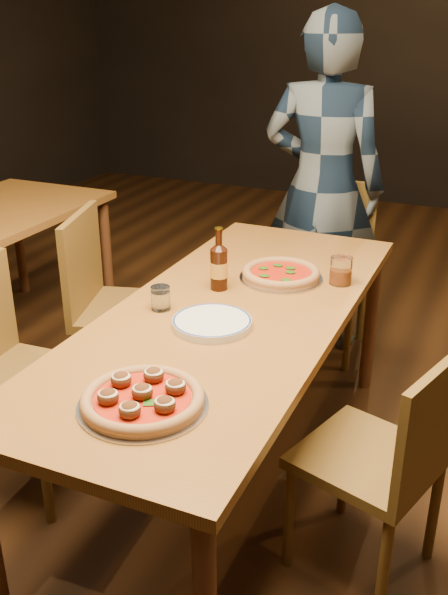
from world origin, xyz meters
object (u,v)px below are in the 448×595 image
at_px(chair_end, 323,269).
at_px(diner, 323,187).
at_px(table_main, 230,328).
at_px(plate_stack, 212,323).
at_px(chair_main_e, 368,456).
at_px(beer_bottle, 219,268).
at_px(water_glass, 161,298).
at_px(chair_main_sw, 130,309).
at_px(pizza_meatball, 143,398).
at_px(chair_main_nw, 25,378).
at_px(pizza_margherita, 281,274).
at_px(amber_glass, 341,271).

bearing_deg(chair_end, diner, 116.61).
bearing_deg(table_main, plate_stack, -90.78).
xyz_separation_m(table_main, chair_main_e, (0.58, -0.22, -0.24)).
bearing_deg(beer_bottle, water_glass, -113.90).
height_order(chair_main_sw, chair_main_e, chair_main_sw).
relative_size(pizza_meatball, diner, 0.20).
bearing_deg(diner, pizza_meatball, 89.63).
bearing_deg(chair_end, chair_main_nw, -117.24).
bearing_deg(chair_main_e, chair_main_sw, -97.83).
bearing_deg(plate_stack, chair_end, 89.41).
relative_size(beer_bottle, diner, 0.14).
height_order(pizza_margherita, water_glass, water_glass).
height_order(chair_main_nw, beer_bottle, beer_bottle).
distance_m(beer_bottle, water_glass, 0.29).
bearing_deg(pizza_meatball, plate_stack, 93.78).
bearing_deg(beer_bottle, chair_main_e, -29.12).
relative_size(chair_main_sw, plate_stack, 3.58).
height_order(chair_main_nw, chair_main_sw, chair_main_sw).
distance_m(chair_end, diner, 0.43).
relative_size(chair_main_sw, amber_glass, 8.89).
height_order(chair_main_sw, pizza_margherita, chair_main_sw).
bearing_deg(chair_end, amber_glass, -73.36).
xyz_separation_m(beer_bottle, amber_glass, (0.42, 0.24, -0.03)).
relative_size(chair_end, water_glass, 10.92).
distance_m(chair_main_nw, diner, 1.84).
bearing_deg(pizza_meatball, table_main, 92.79).
bearing_deg(amber_glass, chair_main_nw, -144.22).
xyz_separation_m(table_main, chair_main_sw, (-0.65, 0.35, -0.19)).
height_order(table_main, pizza_meatball, pizza_meatball).
distance_m(chair_main_sw, beer_bottle, 0.66).
bearing_deg(chair_main_e, water_glass, -81.83).
height_order(chair_main_e, chair_end, chair_end).
relative_size(chair_main_nw, pizza_margherita, 2.79).
height_order(chair_main_nw, water_glass, chair_main_nw).
bearing_deg(chair_main_sw, table_main, -135.03).
bearing_deg(diner, chair_main_e, 109.13).
bearing_deg(water_glass, chair_main_nw, -154.79).
relative_size(table_main, chair_main_sw, 2.05).
bearing_deg(chair_main_nw, water_glass, -67.88).
height_order(chair_main_nw, chair_main_e, chair_main_nw).
height_order(table_main, diner, diner).
bearing_deg(chair_main_sw, chair_end, -53.00).
bearing_deg(water_glass, pizza_meatball, -65.64).
xyz_separation_m(table_main, chair_main_nw, (-0.71, -0.31, -0.21)).
height_order(pizza_meatball, beer_bottle, beer_bottle).
relative_size(pizza_meatball, plate_stack, 1.32).
relative_size(chair_main_nw, plate_stack, 3.44).
height_order(pizza_meatball, pizza_margherita, pizza_meatball).
distance_m(table_main, chair_end, 1.26).
xyz_separation_m(table_main, chair_end, (0.01, 1.24, -0.20)).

